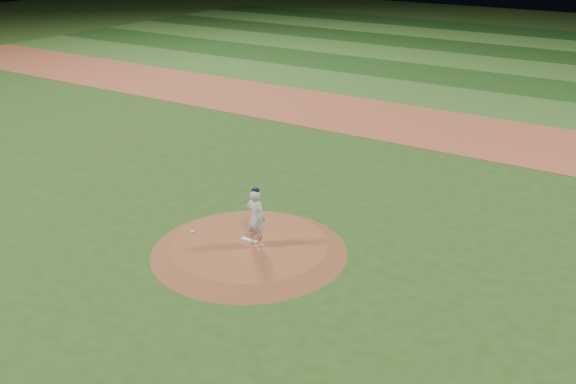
{
  "coord_description": "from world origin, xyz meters",
  "views": [
    {
      "loc": [
        9.54,
        -12.81,
        8.51
      ],
      "look_at": [
        0.0,
        2.0,
        1.1
      ],
      "focal_mm": 40.0,
      "sensor_mm": 36.0,
      "label": 1
    }
  ],
  "objects_px": {
    "pitching_rubber": "(249,240)",
    "pitcher_on_mound": "(256,217)",
    "rosin_bag": "(192,231)",
    "pitchers_mound": "(249,247)"
  },
  "relations": [
    {
      "from": "pitchers_mound",
      "to": "pitcher_on_mound",
      "type": "bearing_deg",
      "value": 12.25
    },
    {
      "from": "pitcher_on_mound",
      "to": "pitching_rubber",
      "type": "bearing_deg",
      "value": 163.44
    },
    {
      "from": "pitching_rubber",
      "to": "rosin_bag",
      "type": "distance_m",
      "value": 1.75
    },
    {
      "from": "pitching_rubber",
      "to": "rosin_bag",
      "type": "relative_size",
      "value": 4.8
    },
    {
      "from": "pitchers_mound",
      "to": "rosin_bag",
      "type": "bearing_deg",
      "value": -169.45
    },
    {
      "from": "pitcher_on_mound",
      "to": "rosin_bag",
      "type": "bearing_deg",
      "value": -169.27
    },
    {
      "from": "pitchers_mound",
      "to": "rosin_bag",
      "type": "distance_m",
      "value": 1.83
    },
    {
      "from": "pitching_rubber",
      "to": "pitcher_on_mound",
      "type": "distance_m",
      "value": 0.89
    },
    {
      "from": "pitching_rubber",
      "to": "rosin_bag",
      "type": "xyz_separation_m",
      "value": [
        -1.69,
        -0.47,
        0.02
      ]
    },
    {
      "from": "pitchers_mound",
      "to": "pitcher_on_mound",
      "type": "distance_m",
      "value": 0.99
    }
  ]
}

